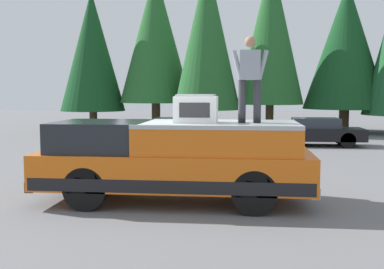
# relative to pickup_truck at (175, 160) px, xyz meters

# --- Properties ---
(ground_plane) EXTENTS (90.00, 90.00, 0.00)m
(ground_plane) POSITION_rel_pickup_truck_xyz_m (0.10, 0.15, -0.87)
(ground_plane) COLOR slate
(pickup_truck) EXTENTS (2.01, 5.54, 1.65)m
(pickup_truck) POSITION_rel_pickup_truck_xyz_m (0.00, 0.00, 0.00)
(pickup_truck) COLOR orange
(pickup_truck) RESTS_ON ground
(compressor_unit) EXTENTS (0.65, 0.84, 0.56)m
(compressor_unit) POSITION_rel_pickup_truck_xyz_m (-0.16, -0.45, 1.05)
(compressor_unit) COLOR silver
(compressor_unit) RESTS_ON pickup_truck
(person_on_truck_bed) EXTENTS (0.29, 0.72, 1.69)m
(person_on_truck_bed) POSITION_rel_pickup_truck_xyz_m (-0.08, -1.50, 1.68)
(person_on_truck_bed) COLOR #333338
(person_on_truck_bed) RESTS_ON pickup_truck
(parked_car_black) EXTENTS (1.64, 4.10, 1.16)m
(parked_car_black) POSITION_rel_pickup_truck_xyz_m (10.56, -4.34, -0.29)
(parked_car_black) COLOR black
(parked_car_black) RESTS_ON ground
(parked_car_navy) EXTENTS (1.64, 4.10, 1.16)m
(parked_car_navy) POSITION_rel_pickup_truck_xyz_m (9.99, 1.38, -0.29)
(parked_car_navy) COLOR navy
(parked_car_navy) RESTS_ON ground
(conifer_left) EXTENTS (4.58, 4.58, 8.28)m
(conifer_left) POSITION_rel_pickup_truck_xyz_m (17.65, -7.05, 3.91)
(conifer_left) COLOR #4C3826
(conifer_left) RESTS_ON ground
(conifer_center_left) EXTENTS (3.69, 3.69, 9.59)m
(conifer_center_left) POSITION_rel_pickup_truck_xyz_m (17.14, -2.89, 4.68)
(conifer_center_left) COLOR #4C3826
(conifer_center_left) RESTS_ON ground
(conifer_center_right) EXTENTS (3.68, 3.68, 9.42)m
(conifer_center_right) POSITION_rel_pickup_truck_xyz_m (16.53, 0.59, 4.46)
(conifer_center_right) COLOR #4C3826
(conifer_center_right) RESTS_ON ground
(conifer_right) EXTENTS (4.27, 4.27, 9.41)m
(conifer_right) POSITION_rel_pickup_truck_xyz_m (18.35, 3.78, 4.62)
(conifer_right) COLOR #4C3826
(conifer_right) RESTS_ON ground
(conifer_far_right) EXTENTS (3.86, 3.86, 8.27)m
(conifer_far_right) POSITION_rel_pickup_truck_xyz_m (18.28, 7.64, 3.80)
(conifer_far_right) COLOR #4C3826
(conifer_far_right) RESTS_ON ground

